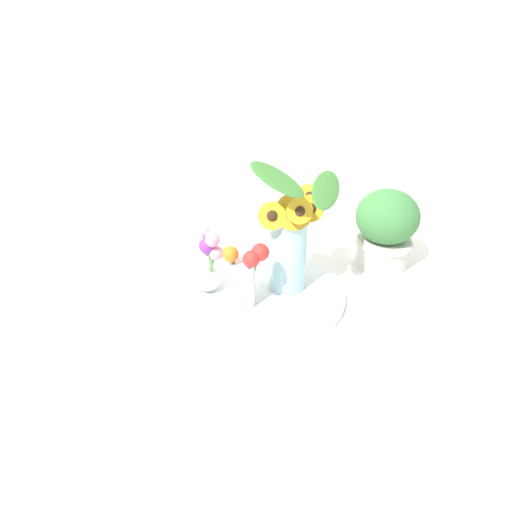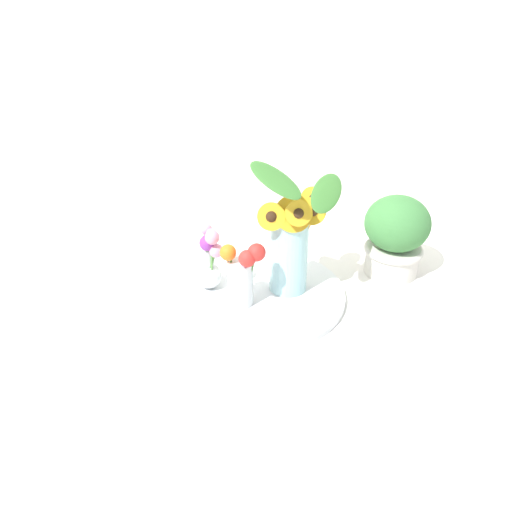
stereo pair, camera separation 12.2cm
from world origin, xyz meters
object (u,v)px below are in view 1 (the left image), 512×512
Objects in this scene: serving_tray at (256,293)px; vase_small_center at (245,274)px; vase_bulb_right at (209,265)px; potted_plant at (386,228)px; mason_jar_sunflowers at (290,239)px.

vase_small_center is (-0.04, -0.06, 0.10)m from serving_tray.
serving_tray is at bearing -9.88° from vase_bulb_right.
vase_small_center is at bearing -159.11° from potted_plant.
vase_bulb_right is at bearing 137.03° from vase_small_center.
vase_bulb_right reaches higher than serving_tray.
mason_jar_sunflowers reaches higher than serving_tray.
serving_tray is at bearing -164.79° from potted_plant.
serving_tray is 0.41m from potted_plant.
serving_tray is 0.17m from mason_jar_sunflowers.
serving_tray is at bearing 57.18° from vase_small_center.
vase_small_center is at bearing -42.97° from vase_bulb_right.
mason_jar_sunflowers is at bearing 4.19° from serving_tray.
vase_bulb_right is at bearing 170.12° from serving_tray.
vase_bulb_right is at bearing -170.53° from potted_plant.
mason_jar_sunflowers reaches higher than vase_small_center.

